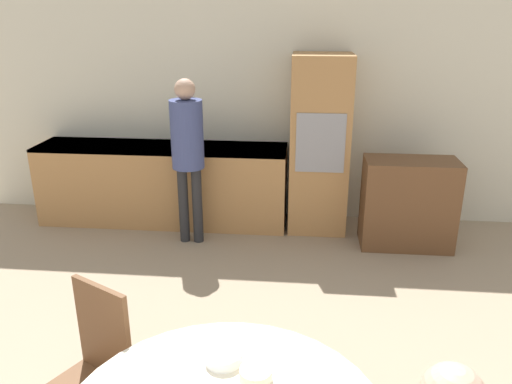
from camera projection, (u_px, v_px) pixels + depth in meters
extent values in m
cube|color=beige|center=(275.00, 104.00, 5.49)|extent=(6.88, 0.05, 2.60)
cube|color=#AD7A47|center=(163.00, 184.00, 5.57)|extent=(2.74, 0.60, 0.88)
cube|color=black|center=(161.00, 147.00, 5.43)|extent=(2.74, 0.60, 0.03)
cube|color=#AD7A47|center=(319.00, 145.00, 5.26)|extent=(0.61, 0.58, 1.87)
cube|color=gray|center=(320.00, 143.00, 4.95)|extent=(0.49, 0.01, 0.60)
cube|color=brown|center=(408.00, 204.00, 4.98)|extent=(0.90, 0.45, 0.90)
cube|color=brown|center=(103.00, 330.00, 2.58)|extent=(0.35, 0.21, 0.53)
cylinder|color=#262628|center=(184.00, 205.00, 5.09)|extent=(0.10, 0.10, 0.80)
cylinder|color=#262628|center=(197.00, 205.00, 5.08)|extent=(0.10, 0.10, 0.80)
cylinder|color=#3D477A|center=(187.00, 134.00, 4.83)|extent=(0.32, 0.32, 0.67)
sphere|color=tan|center=(185.00, 89.00, 4.68)|extent=(0.20, 0.20, 0.20)
cylinder|color=white|center=(223.00, 356.00, 2.26)|extent=(0.17, 0.17, 0.05)
cylinder|color=beige|center=(256.00, 374.00, 2.15)|extent=(0.14, 0.14, 0.05)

